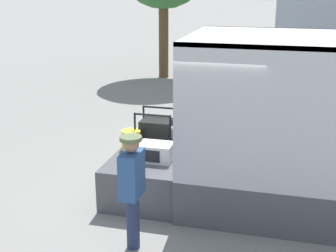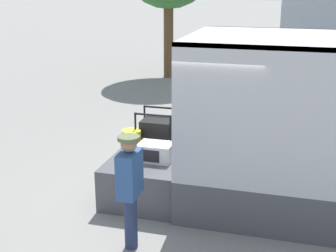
{
  "view_description": "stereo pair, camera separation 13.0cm",
  "coord_description": "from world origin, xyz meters",
  "px_view_note": "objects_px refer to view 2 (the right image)",
  "views": [
    {
      "loc": [
        1.54,
        -7.3,
        3.56
      ],
      "look_at": [
        -0.33,
        -0.2,
        1.25
      ],
      "focal_mm": 50.0,
      "sensor_mm": 36.0,
      "label": 1
    },
    {
      "loc": [
        1.67,
        -7.27,
        3.56
      ],
      "look_at": [
        -0.33,
        -0.2,
        1.25
      ],
      "focal_mm": 50.0,
      "sensor_mm": 36.0,
      "label": 2
    }
  ],
  "objects_px": {
    "microwave": "(156,152)",
    "portable_generator": "(158,132)",
    "orange_bucket": "(132,140)",
    "worker_person": "(130,182)"
  },
  "relations": [
    {
      "from": "orange_bucket",
      "to": "worker_person",
      "type": "xyz_separation_m",
      "value": [
        0.68,
        -1.93,
        0.12
      ]
    },
    {
      "from": "microwave",
      "to": "portable_generator",
      "type": "height_order",
      "value": "portable_generator"
    },
    {
      "from": "worker_person",
      "to": "portable_generator",
      "type": "bearing_deg",
      "value": 97.42
    },
    {
      "from": "portable_generator",
      "to": "worker_person",
      "type": "xyz_separation_m",
      "value": [
        0.3,
        -2.27,
        0.05
      ]
    },
    {
      "from": "microwave",
      "to": "worker_person",
      "type": "distance_m",
      "value": 1.54
    },
    {
      "from": "portable_generator",
      "to": "orange_bucket",
      "type": "height_order",
      "value": "portable_generator"
    },
    {
      "from": "microwave",
      "to": "portable_generator",
      "type": "distance_m",
      "value": 0.77
    },
    {
      "from": "microwave",
      "to": "orange_bucket",
      "type": "xyz_separation_m",
      "value": [
        -0.57,
        0.4,
        0.03
      ]
    },
    {
      "from": "microwave",
      "to": "worker_person",
      "type": "relative_size",
      "value": 0.34
    },
    {
      "from": "portable_generator",
      "to": "orange_bucket",
      "type": "xyz_separation_m",
      "value": [
        -0.38,
        -0.34,
        -0.07
      ]
    }
  ]
}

